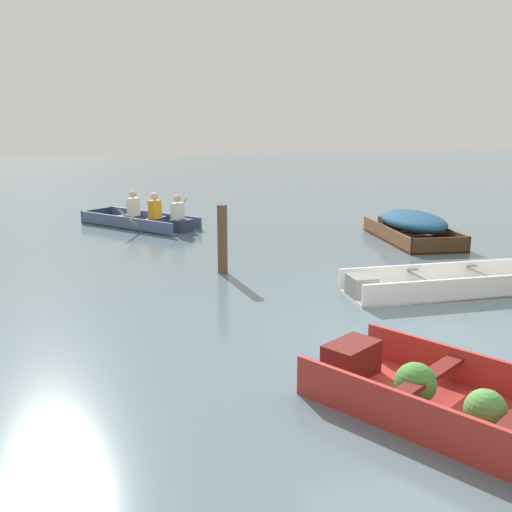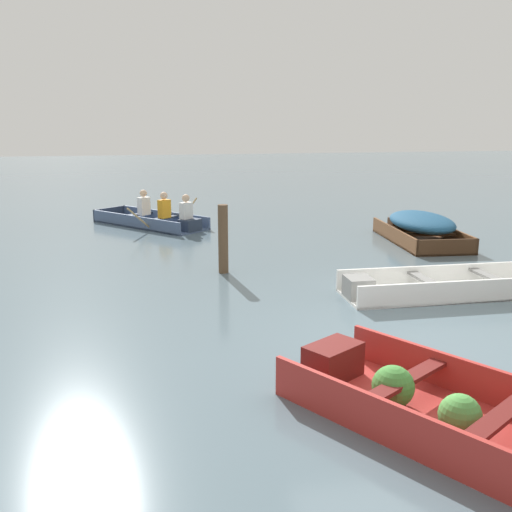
{
  "view_description": "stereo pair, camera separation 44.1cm",
  "coord_description": "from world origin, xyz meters",
  "views": [
    {
      "loc": [
        -3.54,
        -5.38,
        2.53
      ],
      "look_at": [
        -1.19,
        3.52,
        0.35
      ],
      "focal_mm": 40.0,
      "sensor_mm": 36.0,
      "label": 1
    },
    {
      "loc": [
        -3.12,
        -5.48,
        2.53
      ],
      "look_at": [
        -1.19,
        3.52,
        0.35
      ],
      "focal_mm": 40.0,
      "sensor_mm": 36.0,
      "label": 2
    }
  ],
  "objects": [
    {
      "name": "ground_plane",
      "position": [
        0.0,
        0.0,
        0.0
      ],
      "size": [
        80.0,
        80.0,
        0.0
      ],
      "primitive_type": "plane",
      "color": "slate"
    },
    {
      "name": "skiff_white_near_moored",
      "position": [
        1.39,
        1.9,
        0.11
      ],
      "size": [
        3.47,
        1.05,
        0.34
      ],
      "color": "white",
      "rests_on": "ground"
    },
    {
      "name": "skiff_wooden_brown_mid_moored",
      "position": [
        2.86,
        5.54,
        0.36
      ],
      "size": [
        1.52,
        2.79,
        0.63
      ],
      "color": "brown",
      "rests_on": "ground"
    },
    {
      "name": "rowboat_slate_blue_with_crew",
      "position": [
        -2.63,
        8.58,
        0.2
      ],
      "size": [
        2.82,
        3.1,
        0.88
      ],
      "color": "#475B7F",
      "rests_on": "ground"
    },
    {
      "name": "dinghy_red_foreground",
      "position": [
        -0.72,
        -1.44,
        0.15
      ],
      "size": [
        2.55,
        3.1,
        0.42
      ],
      "color": "#AD2D28",
      "rests_on": "ground"
    },
    {
      "name": "mooring_post",
      "position": [
        -1.68,
        3.87,
        0.59
      ],
      "size": [
        0.17,
        0.17,
        1.17
      ],
      "primitive_type": "cylinder",
      "color": "brown",
      "rests_on": "ground"
    }
  ]
}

